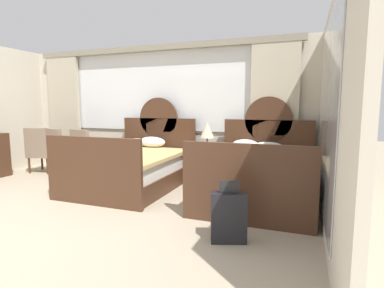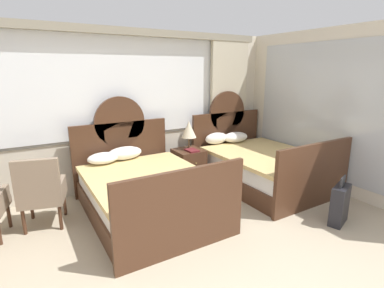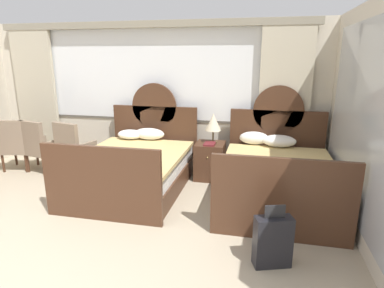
{
  "view_description": "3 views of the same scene",
  "coord_description": "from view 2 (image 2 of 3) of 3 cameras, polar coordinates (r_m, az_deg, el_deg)",
  "views": [
    {
      "loc": [
        2.94,
        -2.2,
        1.44
      ],
      "look_at": [
        1.33,
        2.15,
        0.86
      ],
      "focal_mm": 28.42,
      "sensor_mm": 36.0,
      "label": 1
    },
    {
      "loc": [
        -1.34,
        -1.27,
        2.04
      ],
      "look_at": [
        0.82,
        2.33,
        0.97
      ],
      "focal_mm": 27.6,
      "sensor_mm": 36.0,
      "label": 2
    },
    {
      "loc": [
        2.05,
        -2.13,
        2.06
      ],
      "look_at": [
        1.08,
        2.28,
        0.83
      ],
      "focal_mm": 29.97,
      "sensor_mm": 36.0,
      "label": 3
    }
  ],
  "objects": [
    {
      "name": "table_lamp_on_nightstand",
      "position": [
        5.24,
        -0.62,
        2.78
      ],
      "size": [
        0.27,
        0.27,
        0.51
      ],
      "color": "brown",
      "rests_on": "nightstand_between_beds"
    },
    {
      "name": "nightstand_between_beds",
      "position": [
        5.35,
        -0.65,
        -4.43
      ],
      "size": [
        0.49,
        0.51,
        0.64
      ],
      "color": "#472B1C",
      "rests_on": "ground_plane"
    },
    {
      "name": "suitcase_on_floor",
      "position": [
        4.5,
        26.64,
        -10.42
      ],
      "size": [
        0.41,
        0.27,
        0.67
      ],
      "color": "black",
      "rests_on": "ground_plane"
    },
    {
      "name": "book_on_nightstand",
      "position": [
        5.17,
        -0.05,
        -1.22
      ],
      "size": [
        0.18,
        0.26,
        0.03
      ],
      "color": "maroon",
      "rests_on": "nightstand_between_beds"
    },
    {
      "name": "wall_right_mirror",
      "position": [
        5.4,
        27.24,
        5.41
      ],
      "size": [
        0.08,
        4.24,
        2.7
      ],
      "color": "beige",
      "rests_on": "ground_plane"
    },
    {
      "name": "bed_near_mirror",
      "position": [
        5.47,
        13.02,
        -3.99
      ],
      "size": [
        1.61,
        2.19,
        1.61
      ],
      "color": "#472B1C",
      "rests_on": "ground_plane"
    },
    {
      "name": "bed_near_window",
      "position": [
        4.32,
        -9.03,
        -8.84
      ],
      "size": [
        1.61,
        2.19,
        1.61
      ],
      "color": "#472B1C",
      "rests_on": "ground_plane"
    },
    {
      "name": "armchair_by_window_left",
      "position": [
        4.31,
        -27.14,
        -8.01
      ],
      "size": [
        0.64,
        0.64,
        0.98
      ],
      "color": "#84705B",
      "rests_on": "ground_plane"
    },
    {
      "name": "wall_back_window",
      "position": [
        5.12,
        -15.71,
        7.15
      ],
      "size": [
        6.37,
        0.22,
        2.7
      ],
      "color": "beige",
      "rests_on": "ground_plane"
    }
  ]
}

